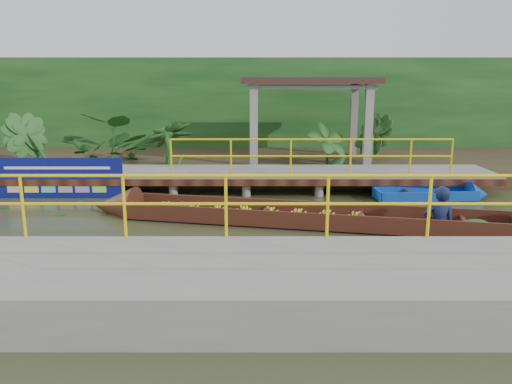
{
  "coord_description": "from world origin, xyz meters",
  "views": [
    {
      "loc": [
        1.27,
        -10.65,
        3.08
      ],
      "look_at": [
        1.27,
        0.5,
        0.6
      ],
      "focal_mm": 35.0,
      "sensor_mm": 36.0,
      "label": 1
    }
  ],
  "objects": [
    {
      "name": "pavilion",
      "position": [
        3.0,
        6.3,
        2.82
      ],
      "size": [
        4.4,
        3.0,
        3.0
      ],
      "color": "slate",
      "rests_on": "ground"
    },
    {
      "name": "foliage_backdrop",
      "position": [
        0.0,
        10.0,
        2.0
      ],
      "size": [
        30.0,
        0.8,
        4.0
      ],
      "primitive_type": "cube",
      "color": "#133E16",
      "rests_on": "ground"
    },
    {
      "name": "land_strip",
      "position": [
        0.0,
        7.5,
        0.23
      ],
      "size": [
        30.0,
        8.0,
        0.45
      ],
      "primitive_type": "cube",
      "color": "#312618",
      "rests_on": "ground"
    },
    {
      "name": "vendor_boat",
      "position": [
        2.78,
        -0.13,
        0.24
      ],
      "size": [
        10.47,
        3.17,
        2.23
      ],
      "rotation": [
        0.0,
        0.0,
        -0.21
      ],
      "color": "#3A1B10",
      "rests_on": "ground"
    },
    {
      "name": "tropical_plants",
      "position": [
        -1.7,
        5.3,
        1.32
      ],
      "size": [
        14.4,
        1.4,
        1.75
      ],
      "color": "#133E16",
      "rests_on": "ground"
    },
    {
      "name": "blue_banner",
      "position": [
        -4.04,
        2.48,
        0.56
      ],
      "size": [
        3.48,
        0.04,
        1.09
      ],
      "color": "navy",
      "rests_on": "ground"
    },
    {
      "name": "moored_blue_boat",
      "position": [
        6.45,
        2.2,
        0.13
      ],
      "size": [
        3.08,
        1.02,
        0.72
      ],
      "rotation": [
        0.0,
        0.0,
        0.08
      ],
      "color": "#0D3C99",
      "rests_on": "ground"
    },
    {
      "name": "near_dock",
      "position": [
        1.0,
        -4.2,
        0.3
      ],
      "size": [
        18.0,
        2.4,
        1.73
      ],
      "color": "slate",
      "rests_on": "ground"
    },
    {
      "name": "far_dock",
      "position": [
        0.02,
        3.43,
        0.48
      ],
      "size": [
        16.0,
        2.06,
        1.66
      ],
      "color": "slate",
      "rests_on": "ground"
    },
    {
      "name": "ground",
      "position": [
        0.0,
        0.0,
        0.0
      ],
      "size": [
        80.0,
        80.0,
        0.0
      ],
      "primitive_type": "plane",
      "color": "#2D341A",
      "rests_on": "ground"
    }
  ]
}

